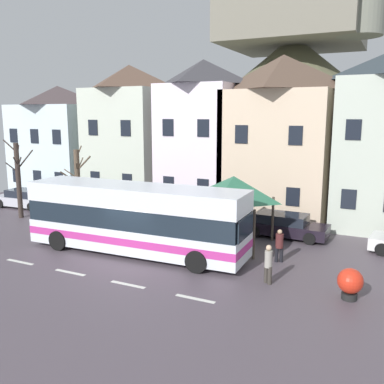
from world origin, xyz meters
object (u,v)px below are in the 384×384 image
at_px(townhouse_00, 60,141).
at_px(transit_bus, 135,219).
at_px(parked_car_03, 86,202).
at_px(bare_tree_01, 18,179).
at_px(bus_shelter, 234,188).
at_px(townhouse_02, 203,136).
at_px(harbour_buoy, 350,282).
at_px(parked_car_01, 284,225).
at_px(parked_car_02, 25,199).
at_px(public_bench, 265,227).
at_px(pedestrian_01, 279,244).
at_px(townhouse_01, 131,135).
at_px(hilltop_castle, 292,101).
at_px(bare_tree_00, 78,187).
at_px(townhouse_03, 281,138).
at_px(pedestrian_00, 268,264).

bearing_deg(townhouse_00, transit_bus, -36.13).
bearing_deg(parked_car_03, transit_bus, -28.32).
bearing_deg(bare_tree_01, bus_shelter, 2.32).
height_order(townhouse_00, townhouse_02, townhouse_02).
relative_size(bus_shelter, harbour_buoy, 3.06).
height_order(parked_car_01, parked_car_02, parked_car_02).
height_order(public_bench, harbour_buoy, harbour_buoy).
distance_m(parked_car_02, pedestrian_01, 19.94).
distance_m(townhouse_00, parked_car_03, 8.65).
distance_m(townhouse_02, harbour_buoy, 16.66).
distance_m(townhouse_00, parked_car_01, 21.09).
height_order(townhouse_01, hilltop_castle, hilltop_castle).
xyz_separation_m(hilltop_castle, parked_car_02, (-13.41, -25.28, -7.51)).
distance_m(parked_car_03, bare_tree_00, 4.26).
distance_m(townhouse_02, parked_car_01, 9.50).
bearing_deg(townhouse_03, townhouse_00, -179.00).
height_order(townhouse_01, pedestrian_01, townhouse_01).
height_order(townhouse_02, bare_tree_01, townhouse_02).
height_order(townhouse_03, parked_car_01, townhouse_03).
xyz_separation_m(hilltop_castle, bare_tree_00, (-6.30, -27.62, -5.72)).
xyz_separation_m(townhouse_03, pedestrian_01, (2.39, -8.99, -4.37)).
distance_m(townhouse_03, parked_car_01, 6.82).
distance_m(townhouse_02, pedestrian_01, 12.46).
xyz_separation_m(pedestrian_00, bare_tree_00, (-12.80, 3.60, 1.60)).
bearing_deg(pedestrian_00, bus_shelter, 126.41).
height_order(townhouse_00, bare_tree_00, townhouse_00).
bearing_deg(parked_car_03, pedestrian_00, -16.32).
bearing_deg(transit_bus, parked_car_02, 156.66).
height_order(townhouse_03, pedestrian_00, townhouse_03).
xyz_separation_m(townhouse_03, bare_tree_01, (-15.09, -8.09, -2.63)).
height_order(pedestrian_01, bare_tree_00, bare_tree_00).
distance_m(townhouse_01, bare_tree_00, 8.20).
relative_size(parked_car_02, parked_car_03, 1.10).
relative_size(parked_car_03, bare_tree_01, 0.80).
xyz_separation_m(parked_car_01, parked_car_03, (-13.94, -0.06, 0.04)).
height_order(parked_car_01, pedestrian_01, pedestrian_01).
relative_size(townhouse_00, parked_car_03, 2.19).
xyz_separation_m(townhouse_03, parked_car_02, (-17.28, -5.73, -4.57)).
bearing_deg(townhouse_00, hilltop_castle, 53.38).
xyz_separation_m(transit_bus, bare_tree_01, (-10.81, 2.72, 0.89)).
bearing_deg(townhouse_02, bare_tree_01, -141.23).
xyz_separation_m(townhouse_01, townhouse_03, (11.46, 0.44, 0.06)).
bearing_deg(bare_tree_00, bus_shelter, 3.39).
bearing_deg(parked_car_03, townhouse_02, 41.38).
bearing_deg(bare_tree_01, pedestrian_00, -11.41).
relative_size(bus_shelter, public_bench, 2.32).
bearing_deg(bare_tree_00, pedestrian_00, -15.69).
distance_m(hilltop_castle, transit_bus, 31.05).
height_order(transit_bus, parked_car_01, transit_bus).
bearing_deg(townhouse_02, pedestrian_01, -47.88).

